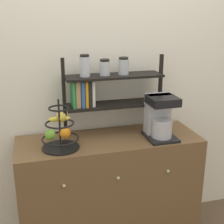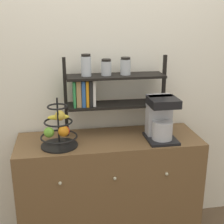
% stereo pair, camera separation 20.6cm
% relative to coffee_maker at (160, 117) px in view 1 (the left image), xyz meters
% --- Properties ---
extents(wall_back, '(7.00, 0.05, 2.60)m').
position_rel_coffee_maker_xyz_m(wall_back, '(-0.37, 0.34, 0.25)').
color(wall_back, silver).
rests_on(wall_back, ground_plane).
extents(sideboard, '(1.35, 0.48, 0.89)m').
position_rel_coffee_maker_xyz_m(sideboard, '(-0.37, 0.06, -0.60)').
color(sideboard, brown).
rests_on(sideboard, ground_plane).
extents(coffee_maker, '(0.21, 0.25, 0.32)m').
position_rel_coffee_maker_xyz_m(coffee_maker, '(0.00, 0.00, 0.00)').
color(coffee_maker, black).
rests_on(coffee_maker, sideboard).
extents(fruit_stand, '(0.26, 0.26, 0.35)m').
position_rel_coffee_maker_xyz_m(fruit_stand, '(-0.73, -0.01, -0.04)').
color(fruit_stand, black).
rests_on(fruit_stand, sideboard).
extents(shelf_hutch, '(0.77, 0.20, 0.61)m').
position_rel_coffee_maker_xyz_m(shelf_hutch, '(-0.39, 0.18, 0.20)').
color(shelf_hutch, black).
rests_on(shelf_hutch, sideboard).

